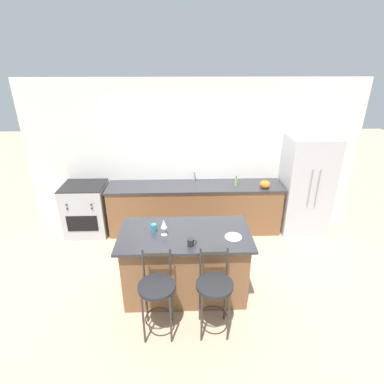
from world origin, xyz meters
TOP-DOWN VIEW (x-y plane):
  - ground_plane at (0.00, 0.00)m, footprint 18.00×18.00m
  - wall_back at (0.00, 0.69)m, footprint 6.00×0.07m
  - back_counter at (0.00, 0.37)m, footprint 3.13×0.67m
  - sink_faucet at (0.00, 0.57)m, footprint 0.02×0.13m
  - kitchen_island at (-0.20, -1.31)m, footprint 1.69×0.88m
  - refrigerator at (1.99, 0.33)m, footprint 0.81×0.71m
  - oven_range at (-1.98, 0.34)m, footprint 0.74×0.68m
  - bar_stool_near at (-0.52, -1.97)m, footprint 0.42×0.42m
  - bar_stool_far at (0.12, -1.97)m, footprint 0.42×0.42m
  - dinner_plate at (0.40, -1.43)m, footprint 0.21×0.21m
  - wine_glass at (-0.46, -1.33)m, footprint 0.08×0.08m
  - coffee_mug at (-0.13, -1.59)m, footprint 0.11×0.08m
  - tumbler_cup at (-0.60, -1.26)m, footprint 0.07×0.07m
  - pumpkin_decoration at (1.22, 0.18)m, footprint 0.18×0.18m
  - soap_bottle at (0.73, 0.31)m, footprint 0.05×0.05m

SIDE VIEW (x-z plane):
  - ground_plane at x=0.00m, z-range 0.00..0.00m
  - back_counter at x=0.00m, z-range 0.00..0.91m
  - oven_range at x=-1.98m, z-range 0.00..0.94m
  - kitchen_island at x=-0.20m, z-range 0.00..0.94m
  - bar_stool_near at x=-0.52m, z-range 0.04..1.10m
  - bar_stool_far at x=0.12m, z-range 0.04..1.10m
  - refrigerator at x=1.99m, z-range 0.00..1.78m
  - dinner_plate at x=0.40m, z-range 0.94..0.96m
  - pumpkin_decoration at x=1.22m, z-range 0.89..1.06m
  - soap_bottle at x=0.73m, z-range 0.89..1.07m
  - coffee_mug at x=-0.13m, z-range 0.94..1.03m
  - tumbler_cup at x=-0.60m, z-range 0.94..1.05m
  - sink_faucet at x=0.00m, z-range 0.93..1.15m
  - wine_glass at x=-0.46m, z-range 0.98..1.20m
  - wall_back at x=0.00m, z-range 0.00..2.70m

